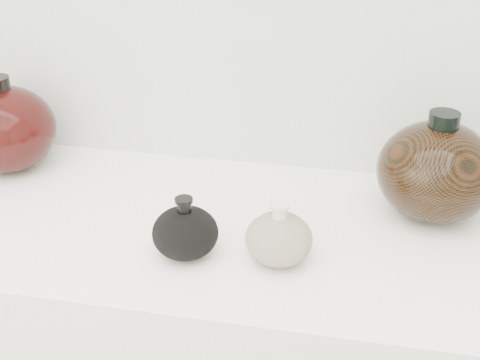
% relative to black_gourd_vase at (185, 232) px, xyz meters
% --- Properties ---
extents(black_gourd_vase, '(0.12, 0.12, 0.10)m').
position_rel_black_gourd_vase_xyz_m(black_gourd_vase, '(0.00, 0.00, 0.00)').
color(black_gourd_vase, black).
rests_on(black_gourd_vase, display_counter).
extents(cream_gourd_vase, '(0.13, 0.13, 0.10)m').
position_rel_black_gourd_vase_xyz_m(cream_gourd_vase, '(0.15, 0.01, -0.00)').
color(cream_gourd_vase, beige).
rests_on(cream_gourd_vase, display_counter).
extents(left_round_pot, '(0.22, 0.22, 0.19)m').
position_rel_black_gourd_vase_xyz_m(left_round_pot, '(-0.43, 0.23, 0.04)').
color(left_round_pot, black).
rests_on(left_round_pot, display_counter).
extents(right_round_pot, '(0.25, 0.25, 0.20)m').
position_rel_black_gourd_vase_xyz_m(right_round_pot, '(0.39, 0.21, 0.05)').
color(right_round_pot, black).
rests_on(right_round_pot, display_counter).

